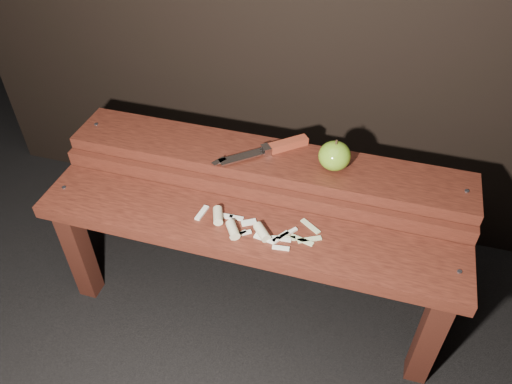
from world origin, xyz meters
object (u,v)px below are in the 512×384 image
(bench_front_tier, at_px, (244,245))
(apple, at_px, (335,156))
(bench_rear_tier, at_px, (266,178))
(knife, at_px, (276,147))

(bench_front_tier, distance_m, apple, 0.36)
(bench_rear_tier, bearing_deg, knife, 57.20)
(bench_front_tier, relative_size, knife, 4.91)
(bench_rear_tier, relative_size, knife, 4.91)
(bench_rear_tier, distance_m, knife, 0.11)
(bench_rear_tier, distance_m, apple, 0.23)
(bench_front_tier, xyz_separation_m, apple, (0.20, 0.23, 0.19))
(apple, bearing_deg, knife, 170.56)
(bench_front_tier, relative_size, bench_rear_tier, 1.00)
(apple, distance_m, knife, 0.18)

